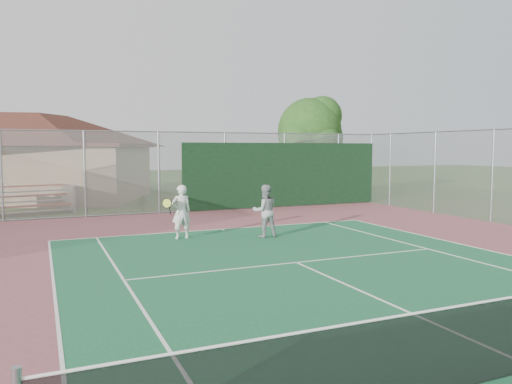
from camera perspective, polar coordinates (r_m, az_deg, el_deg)
back_fence at (r=22.55m, az=-3.30°, el=2.14°), size 20.08×0.11×3.53m
side_fence_right at (r=22.89m, az=19.75°, el=2.10°), size 0.08×9.00×3.50m
clubhouse at (r=29.86m, az=-24.64°, el=4.57°), size 15.10×12.83×5.52m
bleachers at (r=23.52m, az=-24.34°, el=-0.71°), size 3.51×2.42×1.20m
tree at (r=26.77m, az=6.33°, el=6.81°), size 3.98×3.77×5.55m
player_white_front at (r=15.49m, az=-8.57°, el=-2.30°), size 0.99×0.63×1.66m
player_grey_back at (r=15.60m, az=1.00°, el=-2.25°), size 0.85×0.69×1.64m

